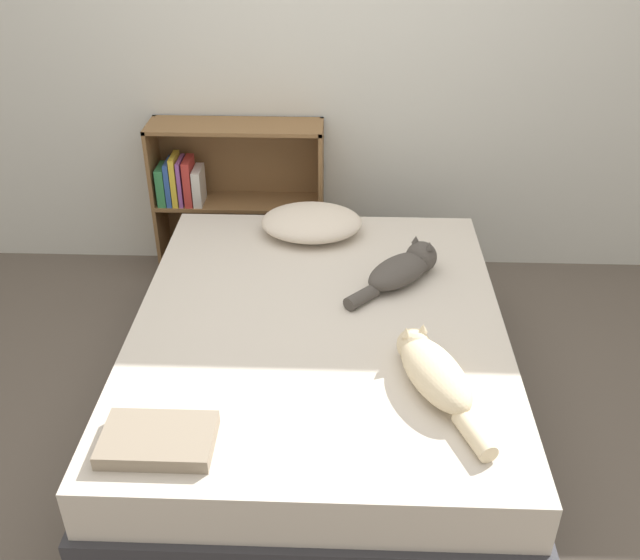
{
  "coord_description": "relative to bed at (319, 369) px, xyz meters",
  "views": [
    {
      "loc": [
        0.09,
        -2.32,
        2.13
      ],
      "look_at": [
        0.0,
        0.14,
        0.59
      ],
      "focal_mm": 40.0,
      "sensor_mm": 36.0,
      "label": 1
    }
  ],
  "objects": [
    {
      "name": "ground_plane",
      "position": [
        0.0,
        0.0,
        -0.24
      ],
      "size": [
        8.0,
        8.0,
        0.0
      ],
      "primitive_type": "plane",
      "color": "brown"
    },
    {
      "name": "wall_back",
      "position": [
        0.0,
        1.35,
        1.01
      ],
      "size": [
        8.0,
        0.06,
        2.5
      ],
      "color": "silver",
      "rests_on": "ground_plane"
    },
    {
      "name": "bed",
      "position": [
        0.0,
        0.0,
        0.0
      ],
      "size": [
        1.52,
        1.89,
        0.49
      ],
      "color": "#333338",
      "rests_on": "ground_plane"
    },
    {
      "name": "pillow",
      "position": [
        -0.06,
        0.73,
        0.31
      ],
      "size": [
        0.49,
        0.38,
        0.12
      ],
      "color": "beige",
      "rests_on": "bed"
    },
    {
      "name": "cat_light",
      "position": [
        0.41,
        -0.39,
        0.31
      ],
      "size": [
        0.32,
        0.59,
        0.15
      ],
      "rotation": [
        0.0,
        0.0,
        1.94
      ],
      "color": "beige",
      "rests_on": "bed"
    },
    {
      "name": "cat_dark",
      "position": [
        0.35,
        0.31,
        0.31
      ],
      "size": [
        0.42,
        0.43,
        0.16
      ],
      "rotation": [
        0.0,
        0.0,
        0.8
      ],
      "color": "#47423D",
      "rests_on": "bed"
    },
    {
      "name": "bookshelf",
      "position": [
        -0.53,
        1.22,
        0.22
      ],
      "size": [
        0.91,
        0.26,
        0.87
      ],
      "color": "brown",
      "rests_on": "ground_plane"
    },
    {
      "name": "blanket_fold",
      "position": [
        -0.48,
        -0.71,
        0.27
      ],
      "size": [
        0.35,
        0.23,
        0.05
      ],
      "color": "gray",
      "rests_on": "bed"
    }
  ]
}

